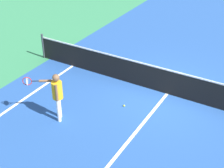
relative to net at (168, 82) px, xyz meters
name	(u,v)px	position (x,y,z in m)	size (l,w,h in m)	color
ground_plane	(167,94)	(0.00, 0.00, -0.49)	(60.00, 60.00, 0.00)	#337F51
court_surface_inbounds	(167,94)	(0.00, 0.00, -0.49)	(10.62, 24.40, 0.00)	#234C93
line_center_service	(123,147)	(0.00, -3.20, -0.49)	(0.10, 6.40, 0.01)	white
net	(168,82)	(0.00, 0.00, 0.00)	(11.27, 0.09, 1.07)	#33383D
player_near	(56,92)	(-2.38, -3.07, 0.50)	(1.12, 0.62, 1.60)	white
tennis_ball_near_net	(124,106)	(-0.94, -1.45, -0.46)	(0.07, 0.07, 0.07)	#CCE033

